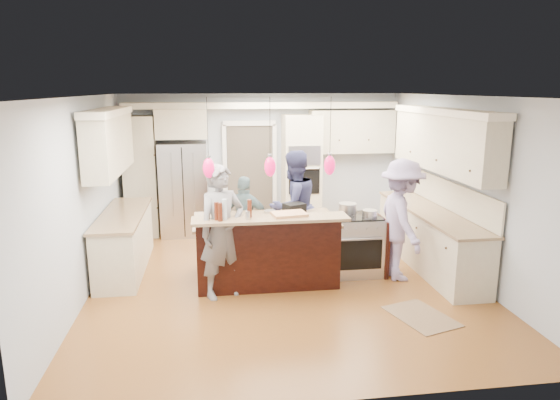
{
  "coord_description": "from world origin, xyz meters",
  "views": [
    {
      "loc": [
        -1.01,
        -6.95,
        2.82
      ],
      "look_at": [
        0.0,
        0.35,
        1.15
      ],
      "focal_mm": 32.0,
      "sensor_mm": 36.0,
      "label": 1
    }
  ],
  "objects_px": {
    "person_bar_end": "(222,232)",
    "refrigerator": "(184,189)",
    "kitchen_island": "(266,248)",
    "island_range": "(356,244)",
    "person_far_left": "(293,207)"
  },
  "relations": [
    {
      "from": "refrigerator",
      "to": "kitchen_island",
      "type": "bearing_deg",
      "value": -63.1
    },
    {
      "from": "refrigerator",
      "to": "kitchen_island",
      "type": "xyz_separation_m",
      "value": [
        1.3,
        -2.57,
        -0.41
      ]
    },
    {
      "from": "person_far_left",
      "to": "island_range",
      "type": "bearing_deg",
      "value": 111.29
    },
    {
      "from": "kitchen_island",
      "to": "person_far_left",
      "type": "distance_m",
      "value": 1.04
    },
    {
      "from": "kitchen_island",
      "to": "person_far_left",
      "type": "relative_size",
      "value": 1.14
    },
    {
      "from": "refrigerator",
      "to": "kitchen_island",
      "type": "distance_m",
      "value": 2.91
    },
    {
      "from": "refrigerator",
      "to": "island_range",
      "type": "height_order",
      "value": "refrigerator"
    },
    {
      "from": "kitchen_island",
      "to": "person_far_left",
      "type": "xyz_separation_m",
      "value": [
        0.54,
        0.78,
        0.43
      ]
    },
    {
      "from": "refrigerator",
      "to": "person_far_left",
      "type": "xyz_separation_m",
      "value": [
        1.84,
        -1.79,
        0.02
      ]
    },
    {
      "from": "island_range",
      "to": "person_far_left",
      "type": "relative_size",
      "value": 0.5
    },
    {
      "from": "person_bar_end",
      "to": "refrigerator",
      "type": "bearing_deg",
      "value": 73.69
    },
    {
      "from": "island_range",
      "to": "person_far_left",
      "type": "xyz_separation_m",
      "value": [
        -0.87,
        0.7,
        0.46
      ]
    },
    {
      "from": "person_bar_end",
      "to": "kitchen_island",
      "type": "bearing_deg",
      "value": 10.51
    },
    {
      "from": "kitchen_island",
      "to": "person_bar_end",
      "type": "height_order",
      "value": "person_bar_end"
    },
    {
      "from": "person_bar_end",
      "to": "person_far_left",
      "type": "distance_m",
      "value": 1.76
    }
  ]
}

